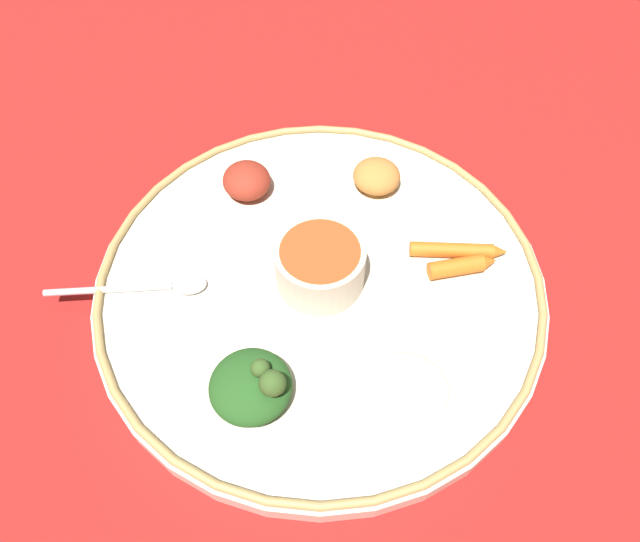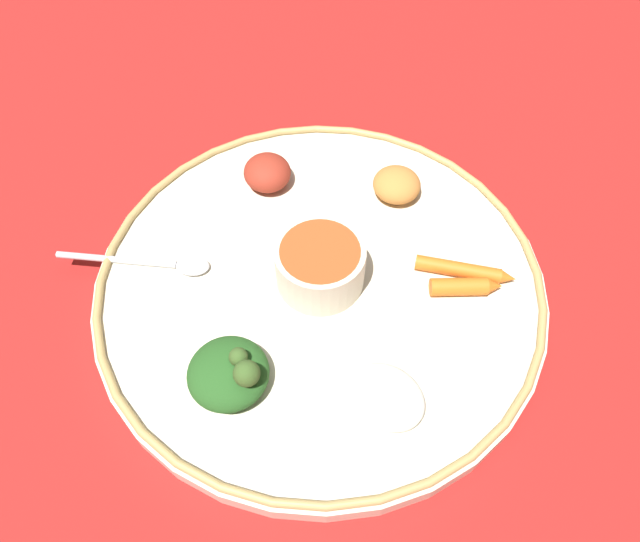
{
  "view_description": "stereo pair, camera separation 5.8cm",
  "coord_description": "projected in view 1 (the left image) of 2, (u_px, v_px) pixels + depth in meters",
  "views": [
    {
      "loc": [
        0.31,
        -0.13,
        0.51
      ],
      "look_at": [
        0.0,
        0.0,
        0.04
      ],
      "focal_mm": 33.39,
      "sensor_mm": 36.0,
      "label": 1
    },
    {
      "loc": [
        0.32,
        -0.07,
        0.51
      ],
      "look_at": [
        0.0,
        0.0,
        0.04
      ],
      "focal_mm": 33.39,
      "sensor_mm": 36.0,
      "label": 2
    }
  ],
  "objects": [
    {
      "name": "ground_plane",
      "position": [
        320.0,
        291.0,
        0.61
      ],
      "size": [
        2.4,
        2.4,
        0.0
      ],
      "primitive_type": "plane",
      "color": "maroon"
    },
    {
      "name": "platter",
      "position": [
        320.0,
        286.0,
        0.6
      ],
      "size": [
        0.45,
        0.45,
        0.02
      ],
      "primitive_type": "cylinder",
      "color": "beige",
      "rests_on": "ground_plane"
    },
    {
      "name": "platter_rim",
      "position": [
        320.0,
        278.0,
        0.59
      ],
      "size": [
        0.44,
        0.44,
        0.01
      ],
      "primitive_type": "torus",
      "color": "tan",
      "rests_on": "platter"
    },
    {
      "name": "center_bowl",
      "position": [
        320.0,
        264.0,
        0.57
      ],
      "size": [
        0.09,
        0.09,
        0.05
      ],
      "color": "beige",
      "rests_on": "platter"
    },
    {
      "name": "spoon",
      "position": [
        153.0,
        287.0,
        0.58
      ],
      "size": [
        0.07,
        0.15,
        0.01
      ],
      "color": "silver",
      "rests_on": "platter"
    },
    {
      "name": "greens_pile",
      "position": [
        252.0,
        386.0,
        0.51
      ],
      "size": [
        0.09,
        0.09,
        0.05
      ],
      "color": "#23511E",
      "rests_on": "platter"
    },
    {
      "name": "carrot_near_spoon",
      "position": [
        462.0,
        266.0,
        0.59
      ],
      "size": [
        0.03,
        0.07,
        0.02
      ],
      "color": "orange",
      "rests_on": "platter"
    },
    {
      "name": "carrot_outer",
      "position": [
        457.0,
        250.0,
        0.6
      ],
      "size": [
        0.05,
        0.1,
        0.02
      ],
      "color": "orange",
      "rests_on": "platter"
    },
    {
      "name": "mound_beet",
      "position": [
        247.0,
        180.0,
        0.65
      ],
      "size": [
        0.06,
        0.06,
        0.03
      ],
      "primitive_type": "ellipsoid",
      "rotation": [
        0.0,
        0.0,
        1.74
      ],
      "color": "maroon",
      "rests_on": "platter"
    },
    {
      "name": "mound_squash",
      "position": [
        377.0,
        176.0,
        0.65
      ],
      "size": [
        0.07,
        0.07,
        0.03
      ],
      "primitive_type": "ellipsoid",
      "rotation": [
        0.0,
        0.0,
        0.83
      ],
      "color": "#C67A38",
      "rests_on": "platter"
    },
    {
      "name": "mound_rice_white",
      "position": [
        410.0,
        384.0,
        0.52
      ],
      "size": [
        0.09,
        0.09,
        0.02
      ],
      "primitive_type": "ellipsoid",
      "rotation": [
        0.0,
        0.0,
        0.66
      ],
      "color": "silver",
      "rests_on": "platter"
    }
  ]
}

